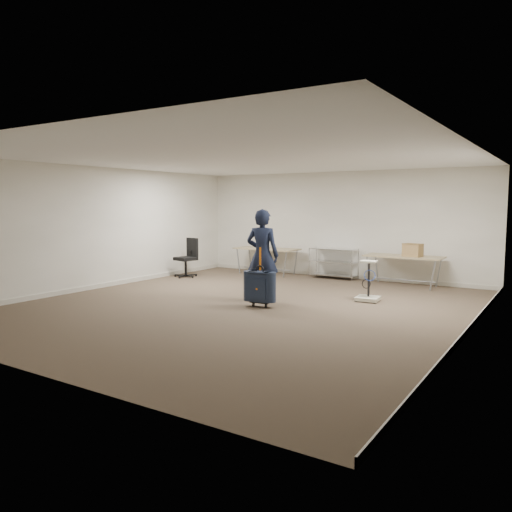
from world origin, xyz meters
The scene contains 10 objects.
ground centered at (0.00, 0.00, 0.00)m, with size 9.00×9.00×0.00m, color #4A3A2D.
room_shell centered at (0.00, 1.38, 0.05)m, with size 8.00×9.00×9.00m.
folding_table_left centered at (-1.90, 3.95, 0.68)m, with size 1.80×0.75×0.73m.
folding_table_right centered at (1.90, 3.95, 0.68)m, with size 1.80×0.75×0.73m.
wire_shelf centered at (0.00, 4.20, 0.44)m, with size 1.22×0.47×0.80m.
person centered at (0.00, 0.65, 0.93)m, with size 0.68×0.44×1.85m, color black.
suitcase centered at (0.29, 0.08, 0.39)m, with size 0.45×0.30×1.14m.
office_chair centered at (-3.45, 2.37, 0.31)m, with size 0.63×0.63×1.04m.
equipment_cart centered at (1.83, 1.73, 0.22)m, with size 0.49×0.49×0.82m.
cardboard_box centered at (2.13, 3.88, 0.88)m, with size 0.40×0.30×0.30m, color olive.
Camera 1 is at (5.24, -7.85, 1.96)m, focal length 35.00 mm.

